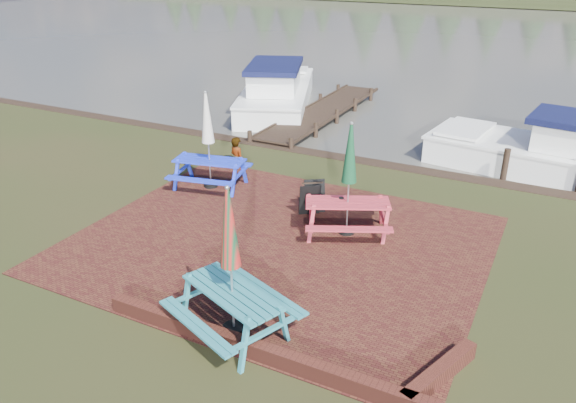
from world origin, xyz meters
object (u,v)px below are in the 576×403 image
Objects in this scene: picnic_table_blue at (209,155)px; chalkboard at (312,198)px; picnic_table_red at (348,197)px; boat_jetty at (277,93)px; jetty at (321,112)px; boat_near at (564,157)px; picnic_table_teal at (232,285)px; person at (236,138)px.

chalkboard is (3.26, -0.28, -0.50)m from picnic_table_blue.
picnic_table_red is 12.14m from boat_jetty.
boat_jetty is (-2.41, 0.75, 0.35)m from jetty.
boat_jetty reaches higher than boat_near.
jetty is (-4.69, 9.09, -0.83)m from picnic_table_red.
boat_jetty is at bearing 100.76° from picnic_table_red.
jetty is at bearing 80.02° from picnic_table_blue.
picnic_table_teal is at bearing -116.48° from chalkboard.
boat_jetty is 1.03× the size of boat_near.
picnic_table_blue is at bearing 143.75° from picnic_table_red.
picnic_table_red reaches higher than person.
picnic_table_teal is 12.11m from boat_near.
chalkboard is at bearing -78.86° from boat_jetty.
chalkboard is 0.10× the size of boat_jetty.
person is (-3.64, 2.30, 0.37)m from chalkboard.
chalkboard is 10.98m from boat_jetty.
chalkboard is at bearing 170.59° from person.
boat_near is at bearing -14.38° from jetty.
boat_near is 4.88× the size of person.
picnic_table_red is 10.26m from jetty.
boat_near reaches higher than person.
picnic_table_blue reaches higher than person.
person is (-9.10, -3.89, 0.39)m from boat_near.
picnic_table_teal is at bearing -86.26° from boat_jetty.
picnic_table_red is 1.40m from chalkboard.
boat_jetty is at bearing 136.97° from picnic_table_teal.
person is (2.29, -6.94, 0.34)m from boat_jetty.
boat_jetty is 7.32m from person.
chalkboard is at bearing -16.71° from picnic_table_blue.
picnic_table_teal reaches higher than picnic_table_red.
jetty is 9.27m from boat_near.
picnic_table_red is 1.00× the size of picnic_table_blue.
picnic_table_red is at bearing -62.41° from chalkboard.
boat_jetty is (-5.93, 9.24, 0.03)m from chalkboard.
picnic_table_blue is 0.33× the size of boat_jetty.
chalkboard is 8.25m from boat_near.
boat_near is (11.38, -3.05, -0.05)m from boat_jetty.
picnic_table_teal is 0.30× the size of jetty.
picnic_table_teal reaches higher than picnic_table_blue.
chalkboard is 4.32m from person.
picnic_table_red is 3.15× the size of chalkboard.
person is (-0.38, 2.02, -0.13)m from picnic_table_blue.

